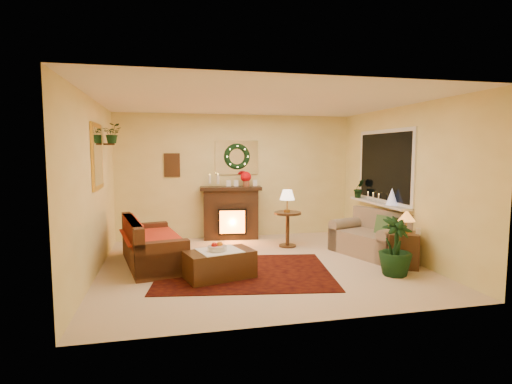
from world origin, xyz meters
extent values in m
plane|color=beige|center=(0.00, 0.00, 0.00)|extent=(5.00, 5.00, 0.00)
plane|color=white|center=(0.00, 0.00, 2.60)|extent=(5.00, 5.00, 0.00)
plane|color=#EFD88C|center=(0.00, 2.25, 1.30)|extent=(5.00, 5.00, 0.00)
plane|color=#EFD88C|center=(0.00, -2.25, 1.30)|extent=(5.00, 5.00, 0.00)
plane|color=#EFD88C|center=(-2.50, 0.00, 1.30)|extent=(4.50, 4.50, 0.00)
plane|color=#EFD88C|center=(2.50, 0.00, 1.30)|extent=(4.50, 4.50, 0.00)
cube|color=#470A0B|center=(-0.34, -0.35, 0.01)|extent=(2.84, 2.30, 0.01)
cube|color=brown|center=(-1.70, 0.39, 0.43)|extent=(1.11, 1.88, 0.76)
cube|color=#B83009|center=(-1.74, 0.53, 0.46)|extent=(0.85, 1.38, 0.02)
cube|color=black|center=(-0.17, 2.04, 0.55)|extent=(1.15, 0.47, 1.03)
sphere|color=red|center=(0.15, 2.03, 1.30)|extent=(0.22, 0.22, 0.22)
cylinder|color=white|center=(-0.60, 2.02, 1.26)|extent=(0.06, 0.06, 0.17)
cylinder|color=white|center=(-0.43, 2.02, 1.26)|extent=(0.07, 0.07, 0.20)
cube|color=white|center=(0.00, 2.23, 1.70)|extent=(0.92, 0.02, 0.72)
torus|color=#194719|center=(0.00, 2.19, 1.72)|extent=(0.55, 0.11, 0.55)
cube|color=#381E11|center=(-1.35, 2.23, 1.55)|extent=(0.32, 0.03, 0.48)
cube|color=gold|center=(-2.48, 0.30, 1.75)|extent=(0.03, 0.84, 1.00)
imported|color=#194719|center=(-2.34, 1.05, 1.97)|extent=(0.33, 0.28, 0.36)
cube|color=gray|center=(2.04, 0.19, 0.42)|extent=(1.18, 1.53, 0.78)
cube|color=white|center=(2.48, 0.55, 1.55)|extent=(0.03, 1.86, 1.36)
cube|color=black|center=(2.47, 0.55, 1.55)|extent=(0.02, 1.70, 1.22)
cube|color=white|center=(2.38, 0.55, 0.87)|extent=(0.22, 1.86, 0.04)
cone|color=silver|center=(2.40, 0.14, 1.04)|extent=(0.20, 0.20, 0.30)
imported|color=#1D3F21|center=(2.34, 1.26, 1.08)|extent=(0.27, 0.22, 0.50)
cylinder|color=#4F2818|center=(0.79, 1.10, 0.32)|extent=(0.54, 0.54, 0.67)
cone|color=#FFE3BF|center=(0.77, 1.08, 0.88)|extent=(0.28, 0.28, 0.44)
cube|color=#542E14|center=(2.16, -0.60, 0.27)|extent=(0.59, 0.59, 0.55)
cone|color=#FFA71F|center=(2.20, -0.63, 0.74)|extent=(0.27, 0.27, 0.39)
cube|color=#462916|center=(-0.74, -0.55, 0.21)|extent=(1.07, 0.77, 0.40)
cylinder|color=silver|center=(-0.77, -0.56, 0.45)|extent=(0.27, 0.27, 0.06)
imported|color=#186318|center=(1.81, -0.96, 0.45)|extent=(1.77, 1.77, 2.58)
camera|label=1|loc=(-1.44, -6.14, 1.82)|focal=28.00mm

